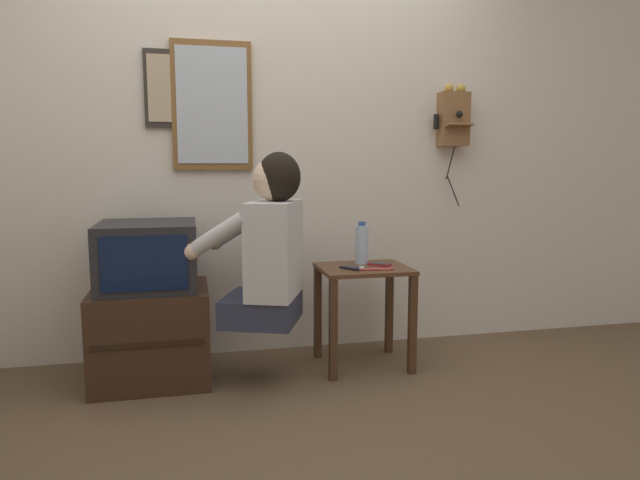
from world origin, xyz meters
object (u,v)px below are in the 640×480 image
wall_mirror (212,106)px  toothbrush (374,269)px  television (148,255)px  water_bottle (362,244)px  person (269,244)px  cell_phone_held (351,268)px  cell_phone_spare (379,264)px  framed_picture (170,89)px  wall_phone_antique (453,118)px

wall_mirror → toothbrush: (0.81, -0.49, -0.89)m
television → water_bottle: 1.17m
person → cell_phone_held: size_ratio=6.33×
cell_phone_spare → water_bottle: bearing=93.5°
person → water_bottle: size_ratio=3.59×
wall_mirror → toothbrush: wall_mirror is taller
television → wall_mirror: wall_mirror is taller
wall_mirror → cell_phone_held: bearing=-31.5°
toothbrush → framed_picture: bearing=70.5°
television → cell_phone_held: television is taller
cell_phone_spare → wall_phone_antique: bearing=-15.9°
person → toothbrush: 0.59m
television → wall_phone_antique: bearing=8.7°
person → television: person is taller
cell_phone_held → water_bottle: (0.10, 0.15, 0.11)m
person → television: (-0.60, 0.21, -0.07)m
person → wall_phone_antique: wall_phone_antique is taller
person → toothbrush: person is taller
cell_phone_spare → person: bearing=149.9°
television → cell_phone_spare: 1.25m
person → wall_phone_antique: (1.22, 0.48, 0.68)m
person → cell_phone_spare: bearing=-53.8°
framed_picture → cell_phone_spare: framed_picture is taller
water_bottle → cell_phone_held: bearing=-125.0°
wall_phone_antique → cell_phone_spare: bearing=-151.2°
television → person: bearing=-18.9°
television → framed_picture: framed_picture is taller
television → wall_phone_antique: 1.99m
television → toothbrush: size_ratio=2.77×
cell_phone_held → water_bottle: 0.21m
toothbrush → wall_mirror: bearing=64.8°
cell_phone_spare → toothbrush: size_ratio=0.69×
toothbrush → cell_phone_held: bearing=66.7°
wall_phone_antique → person: bearing=-158.3°
cell_phone_spare → television: bearing=133.6°
framed_picture → wall_mirror: size_ratio=0.59×
framed_picture → toothbrush: (1.04, -0.50, -0.97)m
wall_mirror → water_bottle: size_ratio=2.98×
cell_phone_held → cell_phone_spare: size_ratio=1.05×
wall_mirror → wall_phone_antique: bearing=-1.6°
television → water_bottle: television is taller
cell_phone_spare → toothbrush: (-0.07, -0.13, 0.00)m
person → television: size_ratio=1.65×
framed_picture → cell_phone_spare: (1.11, -0.36, -0.97)m
framed_picture → water_bottle: 1.38m
television → toothbrush: (1.17, -0.17, -0.09)m
wall_mirror → cell_phone_held: wall_mirror is taller
wall_mirror → framed_picture: bearing=179.2°
cell_phone_held → cell_phone_spare: (0.18, 0.07, 0.00)m
water_bottle → cell_phone_spare: bearing=-41.8°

